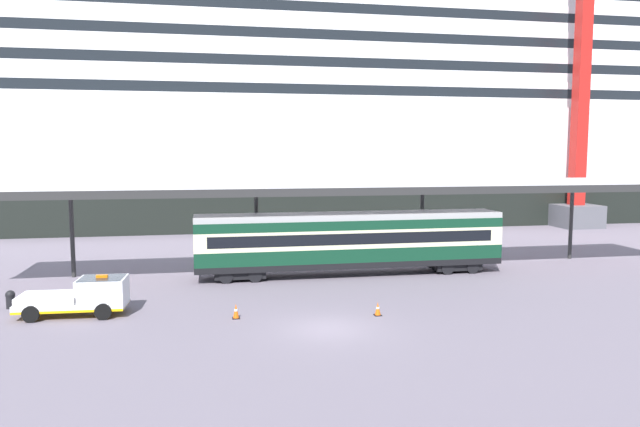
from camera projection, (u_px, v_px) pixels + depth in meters
The scene contains 9 objects.
ground_plane at pixel (328, 329), 27.34m from camera, with size 400.00×400.00×0.00m, color slate.
cruise_ship at pixel (340, 100), 71.66m from camera, with size 161.45×23.73×42.67m.
platform_canopy at pixel (349, 185), 39.02m from camera, with size 47.63×5.13×6.16m.
train_carriage at pixel (350, 240), 39.02m from camera, with size 20.18×2.81×4.11m.
service_truck at pixel (83, 296), 29.53m from camera, with size 5.29×2.44×2.02m.
traffic_cone_near at pixel (236, 311), 28.97m from camera, with size 0.36×0.36×0.74m.
traffic_cone_mid at pixel (378, 309), 29.50m from camera, with size 0.36×0.36×0.68m.
dockside_crane at pixel (589, 46), 62.32m from camera, with size 16.09×4.40×58.47m.
quay_bollard at pixel (10, 299), 30.83m from camera, with size 0.48×0.48×0.96m.
Camera 1 is at (-5.29, -26.10, 8.17)m, focal length 33.26 mm.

